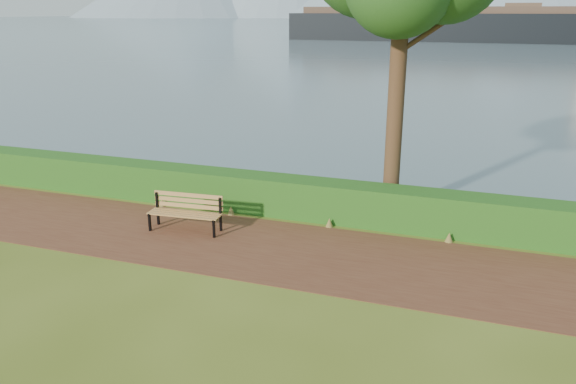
% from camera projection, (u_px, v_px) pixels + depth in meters
% --- Properties ---
extents(ground, '(140.00, 140.00, 0.00)m').
position_uv_depth(ground, '(237.00, 250.00, 12.73)').
color(ground, '#4D5D1A').
rests_on(ground, ground).
extents(path, '(40.00, 3.40, 0.01)m').
position_uv_depth(path, '(243.00, 245.00, 13.00)').
color(path, '#562C1D').
rests_on(path, ground).
extents(hedge, '(32.00, 0.85, 1.00)m').
position_uv_depth(hedge, '(277.00, 195.00, 14.91)').
color(hedge, '#1A4F16').
rests_on(hedge, ground).
extents(water, '(700.00, 510.00, 0.00)m').
position_uv_depth(water, '(481.00, 22.00, 246.11)').
color(water, '#466271').
rests_on(water, ground).
extents(bench, '(1.84, 0.67, 0.91)m').
position_uv_depth(bench, '(186.00, 210.00, 13.74)').
color(bench, black).
rests_on(bench, ground).
extents(cargo_ship, '(64.75, 11.30, 19.61)m').
position_uv_depth(cargo_ship, '(491.00, 24.00, 95.03)').
color(cargo_ship, black).
rests_on(cargo_ship, ground).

